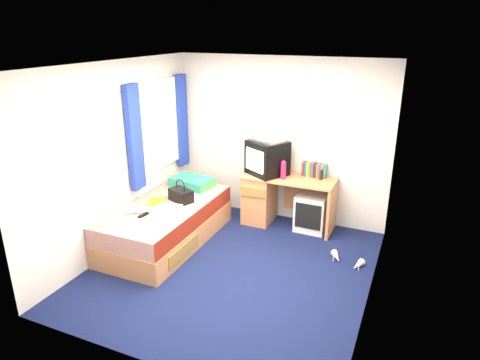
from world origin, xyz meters
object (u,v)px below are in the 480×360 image
at_px(towel, 169,211).
at_px(colour_swatch_fan, 154,219).
at_px(storage_cube, 312,212).
at_px(handbag, 181,195).
at_px(crt_tv, 267,158).
at_px(magazine, 157,201).
at_px(vcr, 268,138).
at_px(aerosol_can, 287,170).
at_px(remote_control, 143,215).
at_px(desk, 271,197).
at_px(white_heels, 347,261).
at_px(pink_water_bottle, 283,171).
at_px(pillow, 192,182).
at_px(bed, 167,223).
at_px(picture_frame, 322,174).
at_px(water_bottle, 134,211).

bearing_deg(towel, colour_swatch_fan, -108.37).
xyz_separation_m(storage_cube, handbag, (-1.58, -0.96, 0.36)).
xyz_separation_m(crt_tv, magazine, (-1.17, -1.11, -0.45)).
bearing_deg(colour_swatch_fan, magazine, 121.37).
bearing_deg(vcr, aerosol_can, 35.24).
height_order(magazine, remote_control, remote_control).
bearing_deg(desk, colour_swatch_fan, -120.43).
relative_size(magazine, remote_control, 1.75).
height_order(desk, white_heels, desk).
bearing_deg(storage_cube, pink_water_bottle, -164.76).
bearing_deg(aerosol_can, handbag, -139.23).
relative_size(storage_cube, remote_control, 3.34).
bearing_deg(pillow, colour_swatch_fan, -82.50).
height_order(bed, handbag, handbag).
xyz_separation_m(vcr, pink_water_bottle, (0.28, -0.10, -0.42)).
xyz_separation_m(handbag, white_heels, (2.24, 0.19, -0.59)).
bearing_deg(handbag, white_heels, 28.16).
bearing_deg(towel, white_heels, 16.23).
xyz_separation_m(towel, white_heels, (2.15, 0.63, -0.55)).
height_order(colour_swatch_fan, remote_control, remote_control).
relative_size(picture_frame, aerosol_can, 0.87).
bearing_deg(vcr, colour_swatch_fan, -91.91).
relative_size(handbag, water_bottle, 1.93).
relative_size(vcr, pink_water_bottle, 1.89).
relative_size(bed, pink_water_bottle, 8.54).
bearing_deg(pillow, pink_water_bottle, 13.03).
relative_size(pillow, remote_control, 3.74).
xyz_separation_m(desk, storage_cube, (0.62, 0.01, -0.14)).
bearing_deg(bed, pillow, 91.70).
bearing_deg(desk, storage_cube, 0.63).
distance_m(desk, picture_frame, 0.83).
bearing_deg(pillow, water_bottle, -99.36).
relative_size(aerosol_can, colour_swatch_fan, 0.73).
relative_size(storage_cube, white_heels, 1.20).
xyz_separation_m(pillow, remote_control, (-0.04, -1.16, -0.06)).
relative_size(desk, towel, 4.39).
bearing_deg(aerosol_can, desk, -167.29).
bearing_deg(pillow, magazine, -101.44).
bearing_deg(white_heels, vcr, 150.40).
height_order(desk, picture_frame, picture_frame).
height_order(storage_cube, picture_frame, picture_frame).
xyz_separation_m(pink_water_bottle, towel, (-1.08, -1.29, -0.28)).
bearing_deg(magazine, crt_tv, 43.51).
bearing_deg(towel, storage_cube, 43.11).
distance_m(desk, vcr, 0.88).
bearing_deg(aerosol_can, magazine, -141.49).
height_order(bed, colour_swatch_fan, colour_swatch_fan).
bearing_deg(water_bottle, handbag, 60.34).
relative_size(aerosol_can, handbag, 0.42).
bearing_deg(towel, aerosol_can, 53.07).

